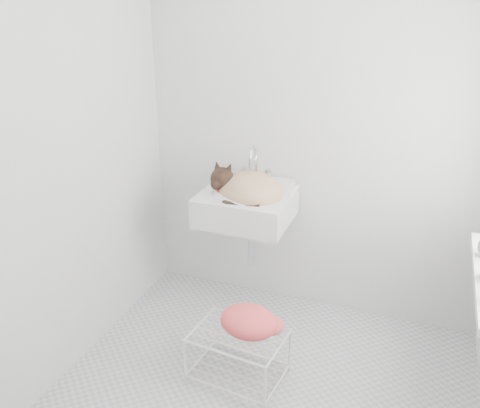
% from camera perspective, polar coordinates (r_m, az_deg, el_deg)
% --- Properties ---
extents(floor, '(2.20, 2.00, 0.02)m').
position_cam_1_polar(floor, '(2.98, 2.29, -20.33)').
color(floor, silver).
rests_on(floor, ground).
extents(back_wall, '(2.20, 0.02, 2.50)m').
position_cam_1_polar(back_wall, '(3.23, 8.37, 8.54)').
color(back_wall, silver).
rests_on(back_wall, ground).
extents(left_wall, '(0.02, 2.00, 2.50)m').
position_cam_1_polar(left_wall, '(2.83, -19.01, 5.42)').
color(left_wall, silver).
rests_on(left_wall, ground).
extents(sink, '(0.56, 0.49, 0.22)m').
position_cam_1_polar(sink, '(3.22, 0.68, 1.19)').
color(sink, white).
rests_on(sink, back_wall).
extents(faucet, '(0.20, 0.14, 0.20)m').
position_cam_1_polar(faucet, '(3.33, 1.76, 4.51)').
color(faucet, silver).
rests_on(faucet, sink).
extents(cat, '(0.45, 0.38, 0.27)m').
position_cam_1_polar(cat, '(3.18, 0.80, 1.72)').
color(cat, tan).
rests_on(cat, sink).
extents(wire_rack, '(0.52, 0.39, 0.29)m').
position_cam_1_polar(wire_rack, '(3.00, -0.23, -16.18)').
color(wire_rack, silver).
rests_on(wire_rack, floor).
extents(towel, '(0.37, 0.30, 0.14)m').
position_cam_1_polar(towel, '(2.91, 0.94, -13.36)').
color(towel, orange).
rests_on(towel, wire_rack).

